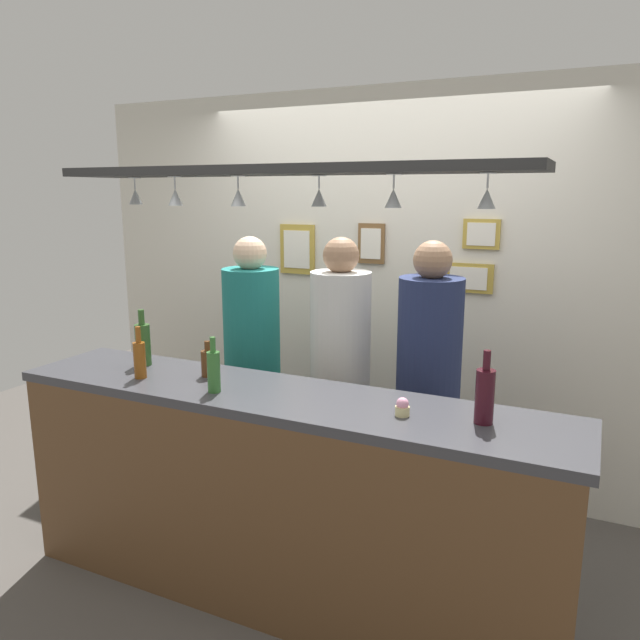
# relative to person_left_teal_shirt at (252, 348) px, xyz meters

# --- Properties ---
(ground_plane) EXTENTS (8.00, 8.00, 0.00)m
(ground_plane) POSITION_rel_person_left_teal_shirt_xyz_m (0.58, -0.37, -1.02)
(ground_plane) COLOR #4C4742
(back_wall) EXTENTS (4.40, 0.06, 2.60)m
(back_wall) POSITION_rel_person_left_teal_shirt_xyz_m (0.58, 0.73, 0.28)
(back_wall) COLOR silver
(back_wall) RESTS_ON ground_plane
(bar_counter) EXTENTS (2.70, 0.55, 1.04)m
(bar_counter) POSITION_rel_person_left_teal_shirt_xyz_m (0.58, -0.88, -0.32)
(bar_counter) COLOR #38383D
(bar_counter) RESTS_ON ground_plane
(overhead_glass_rack) EXTENTS (2.20, 0.36, 0.04)m
(overhead_glass_rack) POSITION_rel_person_left_teal_shirt_xyz_m (0.58, -0.67, 1.02)
(overhead_glass_rack) COLOR black
(hanging_wineglass_far_left) EXTENTS (0.07, 0.07, 0.13)m
(hanging_wineglass_far_left) POSITION_rel_person_left_teal_shirt_xyz_m (-0.28, -0.62, 0.91)
(hanging_wineglass_far_left) COLOR silver
(hanging_wineglass_far_left) RESTS_ON overhead_glass_rack
(hanging_wineglass_left) EXTENTS (0.07, 0.07, 0.13)m
(hanging_wineglass_left) POSITION_rel_person_left_teal_shirt_xyz_m (0.06, -0.74, 0.91)
(hanging_wineglass_left) COLOR silver
(hanging_wineglass_left) RESTS_ON overhead_glass_rack
(hanging_wineglass_center_left) EXTENTS (0.07, 0.07, 0.13)m
(hanging_wineglass_center_left) POSITION_rel_person_left_teal_shirt_xyz_m (0.40, -0.73, 0.91)
(hanging_wineglass_center_left) COLOR silver
(hanging_wineglass_center_left) RESTS_ON overhead_glass_rack
(hanging_wineglass_center) EXTENTS (0.07, 0.07, 0.13)m
(hanging_wineglass_center) POSITION_rel_person_left_teal_shirt_xyz_m (0.74, -0.61, 0.91)
(hanging_wineglass_center) COLOR silver
(hanging_wineglass_center) RESTS_ON overhead_glass_rack
(hanging_wineglass_center_right) EXTENTS (0.07, 0.07, 0.13)m
(hanging_wineglass_center_right) POSITION_rel_person_left_teal_shirt_xyz_m (1.10, -0.69, 0.91)
(hanging_wineglass_center_right) COLOR silver
(hanging_wineglass_center_right) RESTS_ON overhead_glass_rack
(hanging_wineglass_right) EXTENTS (0.07, 0.07, 0.13)m
(hanging_wineglass_right) POSITION_rel_person_left_teal_shirt_xyz_m (1.46, -0.67, 0.91)
(hanging_wineglass_right) COLOR silver
(hanging_wineglass_right) RESTS_ON overhead_glass_rack
(person_left_teal_shirt) EXTENTS (0.34, 0.34, 1.69)m
(person_left_teal_shirt) POSITION_rel_person_left_teal_shirt_xyz_m (0.00, 0.00, 0.00)
(person_left_teal_shirt) COLOR #2D334C
(person_left_teal_shirt) RESTS_ON ground_plane
(person_middle_white_patterned_shirt) EXTENTS (0.34, 0.34, 1.71)m
(person_middle_white_patterned_shirt) POSITION_rel_person_left_teal_shirt_xyz_m (0.58, -0.00, 0.01)
(person_middle_white_patterned_shirt) COLOR #2D334C
(person_middle_white_patterned_shirt) RESTS_ON ground_plane
(person_right_navy_shirt) EXTENTS (0.34, 0.34, 1.71)m
(person_right_navy_shirt) POSITION_rel_person_left_teal_shirt_xyz_m (1.09, 0.00, 0.01)
(person_right_navy_shirt) COLOR #2D334C
(person_right_navy_shirt) RESTS_ON ground_plane
(bottle_beer_green_import) EXTENTS (0.06, 0.06, 0.26)m
(bottle_beer_green_import) POSITION_rel_person_left_teal_shirt_xyz_m (0.31, -0.83, 0.12)
(bottle_beer_green_import) COLOR #336B2D
(bottle_beer_green_import) RESTS_ON bar_counter
(bottle_beer_amber_tall) EXTENTS (0.06, 0.06, 0.26)m
(bottle_beer_amber_tall) POSITION_rel_person_left_teal_shirt_xyz_m (-0.15, -0.81, 0.12)
(bottle_beer_amber_tall) COLOR brown
(bottle_beer_amber_tall) RESTS_ON bar_counter
(bottle_beer_brown_stubby) EXTENTS (0.07, 0.07, 0.18)m
(bottle_beer_brown_stubby) POSITION_rel_person_left_teal_shirt_xyz_m (0.14, -0.64, 0.09)
(bottle_beer_brown_stubby) COLOR #512D14
(bottle_beer_brown_stubby) RESTS_ON bar_counter
(bottle_wine_dark_red) EXTENTS (0.08, 0.08, 0.30)m
(bottle_wine_dark_red) POSITION_rel_person_left_teal_shirt_xyz_m (1.50, -0.69, 0.14)
(bottle_wine_dark_red) COLOR #380F19
(bottle_wine_dark_red) RESTS_ON bar_counter
(bottle_champagne_green) EXTENTS (0.08, 0.08, 0.30)m
(bottle_champagne_green) POSITION_rel_person_left_teal_shirt_xyz_m (-0.29, -0.62, 0.14)
(bottle_champagne_green) COLOR #2D5623
(bottle_champagne_green) RESTS_ON bar_counter
(cupcake) EXTENTS (0.06, 0.06, 0.08)m
(cupcake) POSITION_rel_person_left_teal_shirt_xyz_m (1.18, -0.75, 0.06)
(cupcake) COLOR beige
(cupcake) RESTS_ON bar_counter
(picture_frame_lower_pair) EXTENTS (0.30, 0.02, 0.18)m
(picture_frame_lower_pair) POSITION_rel_person_left_teal_shirt_xyz_m (1.14, 0.69, 0.41)
(picture_frame_lower_pair) COLOR #B29338
(picture_frame_lower_pair) RESTS_ON back_wall
(picture_frame_crest) EXTENTS (0.18, 0.02, 0.26)m
(picture_frame_crest) POSITION_rel_person_left_teal_shirt_xyz_m (0.50, 0.69, 0.59)
(picture_frame_crest) COLOR brown
(picture_frame_crest) RESTS_ON back_wall
(picture_frame_caricature) EXTENTS (0.26, 0.02, 0.34)m
(picture_frame_caricature) POSITION_rel_person_left_teal_shirt_xyz_m (-0.04, 0.69, 0.54)
(picture_frame_caricature) COLOR #B29338
(picture_frame_caricature) RESTS_ON back_wall
(picture_frame_upper_small) EXTENTS (0.22, 0.02, 0.18)m
(picture_frame_upper_small) POSITION_rel_person_left_teal_shirt_xyz_m (1.20, 0.69, 0.68)
(picture_frame_upper_small) COLOR #B29338
(picture_frame_upper_small) RESTS_ON back_wall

